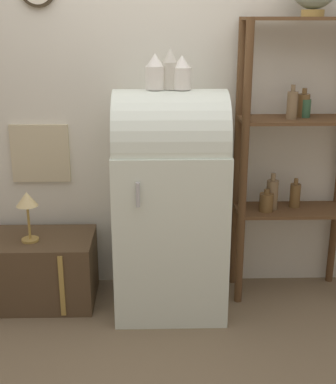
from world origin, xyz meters
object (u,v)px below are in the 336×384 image
at_px(refrigerator, 170,199).
at_px(vase_right, 182,74).
at_px(vase_left, 155,73).
at_px(desk_lamp, 27,204).
at_px(suitcase_trunk, 35,269).
at_px(vase_center, 170,70).

distance_m(refrigerator, vase_right, 0.77).
height_order(vase_left, desk_lamp, vase_left).
relative_size(suitcase_trunk, vase_right, 4.00).
bearing_deg(vase_right, vase_left, 177.87).
relative_size(suitcase_trunk, desk_lamp, 2.38).
xyz_separation_m(vase_left, vase_right, (0.16, -0.01, -0.00)).
relative_size(vase_center, desk_lamp, 0.73).
distance_m(refrigerator, vase_left, 0.78).
height_order(vase_left, vase_right, vase_left).
bearing_deg(suitcase_trunk, vase_right, -3.38).
height_order(vase_center, vase_right, vase_center).
bearing_deg(vase_right, vase_center, 173.40).
bearing_deg(vase_center, suitcase_trunk, 176.88).
relative_size(vase_right, desk_lamp, 0.59).
bearing_deg(desk_lamp, suitcase_trunk, 86.91).
xyz_separation_m(refrigerator, vase_left, (-0.09, 0.00, 0.77)).
distance_m(vase_left, desk_lamp, 1.14).
xyz_separation_m(suitcase_trunk, vase_left, (0.80, -0.05, 1.28)).
bearing_deg(refrigerator, vase_right, -4.54).
height_order(suitcase_trunk, vase_left, vase_left).
xyz_separation_m(vase_left, desk_lamp, (-0.81, 0.00, -0.80)).
distance_m(refrigerator, desk_lamp, 0.90).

